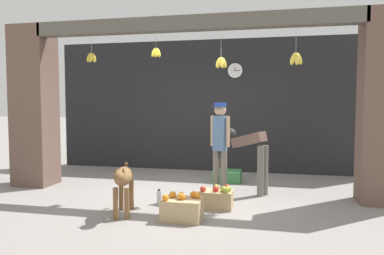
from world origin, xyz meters
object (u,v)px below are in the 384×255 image
produce_box_green (227,176)px  water_bottle (159,197)px  worker_stooping (251,151)px  fruit_crate_apples (216,198)px  wall_clock (235,71)px  dog (123,180)px  shopkeeper (220,142)px  fruit_crate_oranges (182,208)px

produce_box_green → water_bottle: size_ratio=2.39×
worker_stooping → fruit_crate_apples: bearing=-172.1°
worker_stooping → produce_box_green: 1.19m
water_bottle → wall_clock: size_ratio=0.67×
dog → water_bottle: 0.83m
fruit_crate_apples → water_bottle: bearing=177.5°
worker_stooping → fruit_crate_apples: (-0.44, -1.05, -0.59)m
water_bottle → produce_box_green: bearing=66.0°
worker_stooping → fruit_crate_apples: size_ratio=2.22×
shopkeeper → fruit_crate_apples: (0.05, -0.72, -0.77)m
dog → shopkeeper: (1.18, 1.34, 0.42)m
worker_stooping → fruit_crate_oranges: (-0.81, -1.70, -0.59)m
dog → fruit_crate_apples: (1.23, 0.62, -0.35)m
fruit_crate_apples → water_bottle: 0.91m
worker_stooping → water_bottle: worker_stooping is taller
dog → water_bottle: bearing=139.7°
water_bottle → fruit_crate_oranges: bearing=-51.7°
fruit_crate_oranges → water_bottle: size_ratio=2.29×
shopkeeper → fruit_crate_apples: shopkeeper is taller
shopkeeper → fruit_crate_oranges: bearing=93.0°
dog → produce_box_green: size_ratio=1.63×
worker_stooping → water_bottle: size_ratio=4.81×
fruit_crate_oranges → water_bottle: 0.89m
worker_stooping → produce_box_green: size_ratio=2.01×
fruit_crate_apples → water_bottle: size_ratio=2.16×
fruit_crate_apples → produce_box_green: bearing=92.4°
shopkeeper → wall_clock: size_ratio=4.55×
wall_clock → fruit_crate_oranges: bearing=-94.9°
shopkeeper → worker_stooping: (0.49, 0.32, -0.18)m
produce_box_green → water_bottle: bearing=-114.0°
dog → worker_stooping: bearing=120.5°
dog → fruit_crate_oranges: size_ratio=1.71×
shopkeeper → worker_stooping: 0.62m
water_bottle → wall_clock: wall_clock is taller
fruit_crate_apples → shopkeeper: bearing=94.2°
shopkeeper → produce_box_green: shopkeeper is taller
dog → produce_box_green: 2.80m
fruit_crate_oranges → water_bottle: (-0.55, 0.69, -0.05)m
shopkeeper → water_bottle: size_ratio=6.81×
produce_box_green → shopkeeper: bearing=-88.7°
dog → fruit_crate_apples: bearing=102.2°
dog → produce_box_green: (1.15, 2.52, -0.39)m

